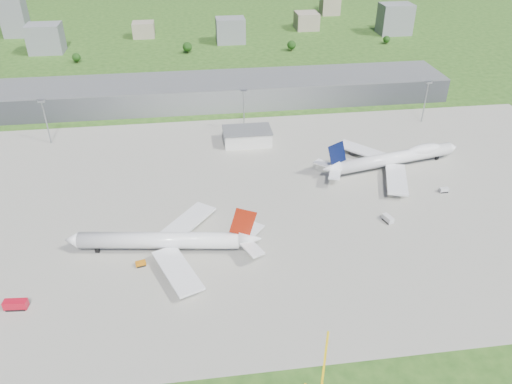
{
  "coord_description": "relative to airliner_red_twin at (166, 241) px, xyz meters",
  "views": [
    {
      "loc": [
        -19.26,
        -152.58,
        125.41
      ],
      "look_at": [
        5.95,
        33.1,
        9.0
      ],
      "focal_mm": 35.0,
      "sensor_mm": 36.0,
      "label": 1
    }
  ],
  "objects": [
    {
      "name": "mast_center",
      "position": [
        43.16,
        108.02,
        12.04
      ],
      "size": [
        3.5,
        2.0,
        25.9
      ],
      "color": "gray",
      "rests_on": "ground"
    },
    {
      "name": "bldg_cw",
      "position": [
        -26.84,
        333.02,
        1.34
      ],
      "size": [
        20.0,
        18.0,
        14.0
      ],
      "primitive_type": "cube",
      "color": "gray",
      "rests_on": "ground"
    },
    {
      "name": "terminal",
      "position": [
        33.16,
        158.02,
        1.84
      ],
      "size": [
        300.0,
        42.0,
        15.0
      ],
      "primitive_type": "cube",
      "color": "slate",
      "rests_on": "ground"
    },
    {
      "name": "bldg_c",
      "position": [
        53.16,
        303.02,
        5.34
      ],
      "size": [
        26.0,
        20.0,
        22.0
      ],
      "primitive_type": "cube",
      "color": "slate",
      "rests_on": "ground"
    },
    {
      "name": "ops_building",
      "position": [
        43.16,
        93.02,
        -1.66
      ],
      "size": [
        26.0,
        16.0,
        8.0
      ],
      "primitive_type": "cube",
      "color": "silver",
      "rests_on": "ground"
    },
    {
      "name": "tree_far_e",
      "position": [
        193.16,
        278.02,
        -1.13
      ],
      "size": [
        6.3,
        6.3,
        7.7
      ],
      "color": "#382314",
      "rests_on": "ground"
    },
    {
      "name": "apron",
      "position": [
        43.16,
        33.02,
        -5.62
      ],
      "size": [
        360.0,
        190.0,
        0.08
      ],
      "primitive_type": "cube",
      "color": "#9A998C",
      "rests_on": "ground"
    },
    {
      "name": "bldg_e",
      "position": [
        213.16,
        313.02,
        8.34
      ],
      "size": [
        30.0,
        22.0,
        28.0
      ],
      "primitive_type": "cube",
      "color": "slate",
      "rests_on": "ground"
    },
    {
      "name": "mast_west",
      "position": [
        -66.84,
        108.02,
        12.04
      ],
      "size": [
        3.5,
        2.0,
        25.9
      ],
      "color": "gray",
      "rests_on": "ground"
    },
    {
      "name": "airliner_red_twin",
      "position": [
        0.0,
        0.0,
        0.0
      ],
      "size": [
        77.4,
        59.83,
        21.26
      ],
      "rotation": [
        0.0,
        0.0,
        3.0
      ],
      "color": "white",
      "rests_on": "ground"
    },
    {
      "name": "bldg_w",
      "position": [
        -106.84,
        293.02,
        6.34
      ],
      "size": [
        28.0,
        22.0,
        24.0
      ],
      "primitive_type": "cube",
      "color": "slate",
      "rests_on": "ground"
    },
    {
      "name": "airliner_blue_quad",
      "position": [
        114.97,
        54.37,
        0.08
      ],
      "size": [
        78.5,
        60.72,
        20.65
      ],
      "rotation": [
        0.0,
        0.0,
        0.21
      ],
      "color": "white",
      "rests_on": "ground"
    },
    {
      "name": "tree_e",
      "position": [
        103.16,
        268.02,
        -0.15
      ],
      "size": [
        7.65,
        7.65,
        9.35
      ],
      "color": "#382314",
      "rests_on": "ground"
    },
    {
      "name": "van_white_near",
      "position": [
        94.45,
        8.5,
        -4.24
      ],
      "size": [
        4.02,
        6.14,
        2.84
      ],
      "rotation": [
        0.0,
        0.0,
        1.86
      ],
      "color": "silver",
      "rests_on": "ground"
    },
    {
      "name": "mast_east",
      "position": [
        153.16,
        108.02,
        12.04
      ],
      "size": [
        3.5,
        2.0,
        25.9
      ],
      "color": "gray",
      "rests_on": "ground"
    },
    {
      "name": "tree_c",
      "position": [
        13.16,
        273.02,
        0.17
      ],
      "size": [
        8.1,
        8.1,
        9.9
      ],
      "color": "#382314",
      "rests_on": "ground"
    },
    {
      "name": "bldg_ce",
      "position": [
        133.16,
        343.02,
        2.34
      ],
      "size": [
        22.0,
        24.0,
        16.0
      ],
      "primitive_type": "cube",
      "color": "gray",
      "rests_on": "ground"
    },
    {
      "name": "bldg_tall_w",
      "position": [
        -146.84,
        353.02,
        16.34
      ],
      "size": [
        22.0,
        20.0,
        44.0
      ],
      "primitive_type": "cube",
      "color": "slate",
      "rests_on": "ground"
    },
    {
      "name": "van_white_far",
      "position": [
        129.63,
        28.21,
        -4.5
      ],
      "size": [
        4.43,
        2.28,
        2.28
      ],
      "rotation": [
        0.0,
        0.0,
        0.04
      ],
      "color": "silver",
      "rests_on": "ground"
    },
    {
      "name": "tree_w",
      "position": [
        -76.84,
        258.02,
        -0.8
      ],
      "size": [
        6.75,
        6.75,
        8.25
      ],
      "color": "#382314",
      "rests_on": "ground"
    },
    {
      "name": "fire_truck",
      "position": [
        -51.34,
        -24.27,
        -3.91
      ],
      "size": [
        8.13,
        3.66,
        3.52
      ],
      "rotation": [
        0.0,
        0.0,
        -0.08
      ],
      "color": "#B80D20",
      "rests_on": "ground"
    },
    {
      "name": "ground",
      "position": [
        33.16,
        143.02,
        -5.66
      ],
      "size": [
        1400.0,
        1400.0,
        0.0
      ],
      "primitive_type": "plane",
      "color": "#264C17",
      "rests_on": "ground"
    },
    {
      "name": "tug_yellow",
      "position": [
        -10.09,
        -7.0,
        -4.67
      ],
      "size": [
        4.31,
        3.06,
        1.91
      ],
      "rotation": [
        0.0,
        0.0,
        0.23
      ],
      "color": "#C26A0B",
      "rests_on": "ground"
    }
  ]
}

